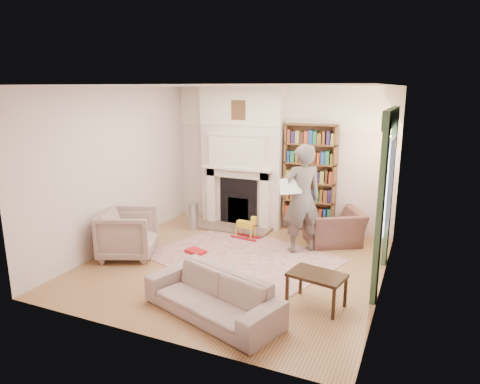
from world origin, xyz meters
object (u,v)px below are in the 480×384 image
at_px(man_reading, 302,199).
at_px(paraffin_heater, 192,216).
at_px(armchair_reading, 334,227).
at_px(rocking_horse, 245,227).
at_px(sofa, 212,295).
at_px(bookcase, 310,173).
at_px(armchair_left, 128,234).
at_px(coffee_table, 316,290).

xyz_separation_m(man_reading, paraffin_heater, (-2.32, 0.30, -0.66)).
xyz_separation_m(armchair_reading, rocking_horse, (-1.57, -0.40, -0.08)).
distance_m(armchair_reading, sofa, 3.25).
relative_size(bookcase, sofa, 1.01).
bearing_deg(rocking_horse, man_reading, -4.02).
bearing_deg(armchair_reading, paraffin_heater, -25.39).
distance_m(armchair_reading, man_reading, 0.98).
distance_m(man_reading, paraffin_heater, 2.43).
height_order(armchair_left, sofa, armchair_left).
bearing_deg(man_reading, coffee_table, 72.17).
distance_m(coffee_table, rocking_horse, 2.70).
height_order(sofa, rocking_horse, sofa).
xyz_separation_m(bookcase, paraffin_heater, (-2.16, -0.82, -0.90)).
bearing_deg(man_reading, paraffin_heater, -47.23).
relative_size(armchair_left, man_reading, 0.47).
bearing_deg(paraffin_heater, rocking_horse, -4.93).
bearing_deg(armchair_left, paraffin_heater, -32.29).
relative_size(man_reading, rocking_horse, 3.60).
bearing_deg(sofa, bookcase, 104.57).
bearing_deg(man_reading, sofa, 41.13).
height_order(man_reading, paraffin_heater, man_reading).
relative_size(armchair_reading, sofa, 0.53).
bearing_deg(paraffin_heater, armchair_left, -98.84).
bearing_deg(paraffin_heater, coffee_table, -34.45).
distance_m(bookcase, sofa, 3.77).
height_order(armchair_reading, man_reading, man_reading).
height_order(bookcase, rocking_horse, bookcase).
bearing_deg(bookcase, armchair_reading, -40.27).
distance_m(paraffin_heater, rocking_horse, 1.21).
height_order(coffee_table, paraffin_heater, paraffin_heater).
bearing_deg(man_reading, bookcase, -121.55).
distance_m(armchair_left, paraffin_heater, 1.71).
relative_size(armchair_reading, paraffin_heater, 1.75).
height_order(bookcase, sofa, bookcase).
height_order(armchair_reading, coffee_table, armchair_reading).
height_order(man_reading, rocking_horse, man_reading).
distance_m(sofa, coffee_table, 1.35).
relative_size(coffee_table, rocking_horse, 1.34).
bearing_deg(rocking_horse, paraffin_heater, -178.89).
height_order(armchair_reading, rocking_horse, armchair_reading).
relative_size(man_reading, paraffin_heater, 3.42).
bearing_deg(bookcase, paraffin_heater, -159.24).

